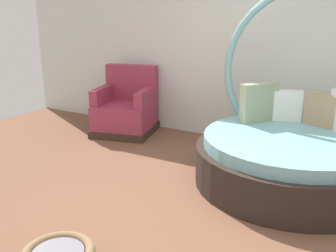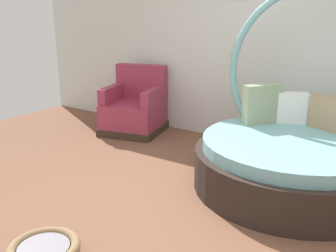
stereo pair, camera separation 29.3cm
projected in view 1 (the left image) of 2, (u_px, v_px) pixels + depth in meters
ground_plane at (185, 222)px, 3.23m from camera, size 8.00×8.00×0.02m
back_wall at (271, 35)px, 4.75m from camera, size 8.00×0.12×2.80m
round_daybed at (292, 147)px, 3.89m from camera, size 1.88×1.88×1.98m
red_armchair at (126, 110)px, 5.51m from camera, size 0.97×0.97×0.94m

